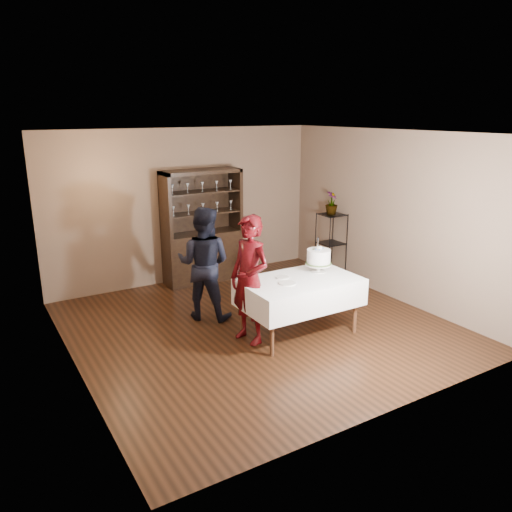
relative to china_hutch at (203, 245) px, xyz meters
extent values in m
plane|color=black|center=(-0.20, -2.25, -0.66)|extent=(5.00, 5.00, 0.00)
plane|color=silver|center=(-0.20, -2.25, 2.04)|extent=(5.00, 5.00, 0.00)
cube|color=#755C4B|center=(-0.20, 0.25, 0.69)|extent=(5.00, 0.02, 2.70)
cube|color=#755C4B|center=(-2.70, -2.25, 0.69)|extent=(0.02, 5.00, 2.70)
cube|color=#755C4B|center=(2.30, -2.25, 0.69)|extent=(0.02, 5.00, 2.70)
cube|color=black|center=(0.00, -0.01, -0.21)|extent=(1.40, 0.48, 0.90)
cube|color=black|center=(0.00, 0.21, 0.79)|extent=(1.40, 0.03, 1.10)
cube|color=black|center=(0.00, -0.01, 1.31)|extent=(1.40, 0.48, 0.06)
cube|color=black|center=(0.00, -0.01, 0.59)|extent=(1.28, 0.42, 0.02)
cube|color=black|center=(0.00, -0.01, 0.96)|extent=(1.28, 0.42, 0.02)
cylinder|color=black|center=(1.88, -1.25, -0.06)|extent=(0.02, 0.02, 1.20)
cylinder|color=black|center=(2.28, -1.25, -0.06)|extent=(0.02, 0.02, 1.20)
cylinder|color=black|center=(1.88, -0.85, -0.06)|extent=(0.02, 0.02, 1.20)
cylinder|color=black|center=(2.28, -0.85, -0.06)|extent=(0.02, 0.02, 1.20)
cube|color=black|center=(2.08, -1.05, -0.51)|extent=(0.40, 0.40, 0.02)
cube|color=black|center=(2.08, -1.05, -0.01)|extent=(0.40, 0.40, 0.01)
cube|color=black|center=(2.08, -1.05, 0.52)|extent=(0.40, 0.40, 0.02)
cube|color=white|center=(0.16, -2.74, -0.06)|extent=(1.59, 0.98, 0.37)
cylinder|color=#4A2D1B|center=(-0.53, -3.11, -0.29)|extent=(0.06, 0.06, 0.75)
cylinder|color=#4A2D1B|center=(0.84, -3.12, -0.29)|extent=(0.06, 0.06, 0.75)
cylinder|color=#4A2D1B|center=(-0.52, -2.36, -0.29)|extent=(0.06, 0.06, 0.75)
cylinder|color=#4A2D1B|center=(0.84, -2.36, -0.29)|extent=(0.06, 0.06, 0.75)
imported|color=#3E050B|center=(-0.53, -2.57, 0.19)|extent=(0.55, 0.71, 1.72)
imported|color=black|center=(-0.70, -1.55, 0.17)|extent=(1.03, 1.02, 1.67)
cylinder|color=silver|center=(0.57, -2.60, 0.13)|extent=(0.21, 0.21, 0.01)
cylinder|color=silver|center=(0.57, -2.60, 0.18)|extent=(0.05, 0.05, 0.10)
cylinder|color=silver|center=(0.57, -2.60, 0.24)|extent=(0.37, 0.37, 0.02)
cylinder|color=#4A6831|center=(0.57, -2.60, 0.25)|extent=(0.36, 0.36, 0.02)
cylinder|color=white|center=(0.57, -2.60, 0.35)|extent=(0.34, 0.34, 0.21)
sphere|color=#6082CF|center=(0.60, -2.60, 0.46)|extent=(0.02, 0.02, 0.02)
cube|color=white|center=(0.53, -2.62, 0.52)|extent=(0.02, 0.02, 0.14)
cube|color=black|center=(0.53, -2.62, 0.61)|extent=(0.03, 0.02, 0.05)
cylinder|color=silver|center=(-0.10, -2.80, 0.13)|extent=(0.26, 0.26, 0.01)
cylinder|color=silver|center=(-0.01, -2.56, 0.13)|extent=(0.22, 0.22, 0.01)
imported|color=#4A6831|center=(2.07, -1.04, 0.73)|extent=(0.32, 0.32, 0.41)
camera|label=1|loc=(-3.63, -7.87, 2.32)|focal=35.00mm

